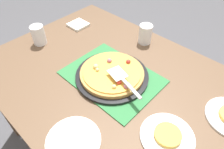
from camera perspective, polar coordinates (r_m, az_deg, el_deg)
ground_plane at (r=1.68m, az=0.00°, el=-19.08°), size 8.00×8.00×0.00m
dining_table at (r=1.14m, az=0.00°, el=-4.63°), size 1.40×1.00×0.75m
placemat at (r=1.06m, az=0.00°, el=-0.66°), size 0.48×0.36×0.01m
pizza_pan at (r=1.05m, az=0.00°, el=-0.27°), size 0.38×0.38×0.01m
pizza at (r=1.04m, az=0.01°, el=0.49°), size 0.33×0.33×0.05m
plate_far_right at (r=0.88m, az=15.30°, el=-16.51°), size 0.22×0.22×0.01m
plate_side at (r=0.86m, az=-10.83°, el=-17.83°), size 0.22×0.22×0.01m
served_slice_right at (r=0.87m, az=15.47°, el=-16.09°), size 0.11×0.11×0.02m
cup_near at (r=1.34m, az=-20.06°, el=10.44°), size 0.08×0.08×0.12m
cup_corner at (r=1.28m, az=9.39°, el=11.19°), size 0.08×0.08×0.12m
pizza_server at (r=0.95m, az=3.10°, el=-1.39°), size 0.23×0.10×0.01m
napkin_stack at (r=1.48m, az=-9.53°, el=13.72°), size 0.12×0.12×0.02m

